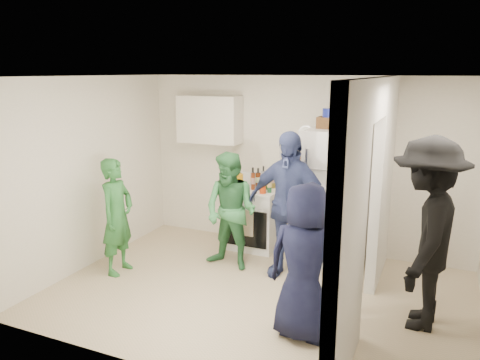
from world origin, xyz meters
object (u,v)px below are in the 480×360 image
object	(u,v)px
fridge	(335,197)
person_green_center	(231,211)
person_denim	(288,205)
wicker_basket	(331,123)
stove	(253,218)
yellow_cup_stack_top	(354,121)
person_nook	(426,234)
person_green_left	(117,216)
person_navy	(305,262)
blue_bowl	(332,113)

from	to	relation	value
fridge	person_green_center	world-z (taller)	fridge
fridge	person_denim	distance (m)	0.82
person_denim	wicker_basket	bearing A→B (deg)	73.36
stove	wicker_basket	distance (m)	1.81
fridge	person_green_center	xyz separation A→B (m)	(-1.18, -0.77, -0.14)
yellow_cup_stack_top	person_nook	size ratio (longest dim) A/B	0.13
stove	fridge	bearing A→B (deg)	-1.44
wicker_basket	person_green_left	bearing A→B (deg)	-146.88
wicker_basket	person_navy	xyz separation A→B (m)	(0.26, -2.06, -1.12)
stove	person_green_center	size ratio (longest dim) A/B	0.58
person_nook	person_green_left	bearing A→B (deg)	-82.71
person_green_left	person_nook	world-z (taller)	person_nook
wicker_basket	person_green_center	distance (m)	1.76
blue_bowl	person_green_left	bearing A→B (deg)	-146.88
person_green_center	person_nook	xyz separation A→B (m)	(2.38, -0.53, 0.21)
wicker_basket	person_green_center	size ratio (longest dim) A/B	0.23
blue_bowl	yellow_cup_stack_top	xyz separation A→B (m)	(0.32, -0.15, -0.08)
person_navy	person_denim	bearing A→B (deg)	-60.85
wicker_basket	person_nook	bearing A→B (deg)	-46.09
wicker_basket	person_navy	distance (m)	2.36
wicker_basket	person_nook	size ratio (longest dim) A/B	0.18
stove	person_denim	bearing A→B (deg)	-43.93
wicker_basket	fridge	bearing A→B (deg)	-26.57
person_navy	stove	bearing A→B (deg)	-51.76
yellow_cup_stack_top	person_navy	bearing A→B (deg)	-91.66
person_green_center	person_navy	size ratio (longest dim) A/B	0.99
wicker_basket	person_denim	bearing A→B (deg)	-113.90
blue_bowl	person_denim	size ratio (longest dim) A/B	0.13
stove	wicker_basket	bearing A→B (deg)	1.05
person_green_center	person_denim	distance (m)	0.77
fridge	person_green_left	size ratio (longest dim) A/B	1.21
fridge	person_green_left	world-z (taller)	fridge
blue_bowl	person_navy	bearing A→B (deg)	-82.68
person_green_left	person_green_center	world-z (taller)	person_green_center
stove	yellow_cup_stack_top	distance (m)	2.06
wicker_basket	person_green_left	xyz separation A→B (m)	(-2.35, -1.53, -1.14)
wicker_basket	person_green_center	xyz separation A→B (m)	(-1.08, -0.82, -1.12)
fridge	wicker_basket	world-z (taller)	wicker_basket
fridge	wicker_basket	xyz separation A→B (m)	(-0.10, 0.05, 0.98)
fridge	person_green_center	distance (m)	1.42
fridge	person_nook	bearing A→B (deg)	-47.30
stove	wicker_basket	xyz separation A→B (m)	(1.09, 0.02, 1.45)
blue_bowl	person_green_left	xyz separation A→B (m)	(-2.35, -1.53, -1.27)
yellow_cup_stack_top	person_denim	world-z (taller)	yellow_cup_stack_top
stove	person_nook	bearing A→B (deg)	-29.08
fridge	person_nook	distance (m)	1.77
person_green_center	yellow_cup_stack_top	bearing A→B (deg)	33.77
wicker_basket	blue_bowl	distance (m)	0.13
fridge	person_denim	world-z (taller)	person_denim
yellow_cup_stack_top	person_nook	xyz separation A→B (m)	(0.98, -1.20, -0.97)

